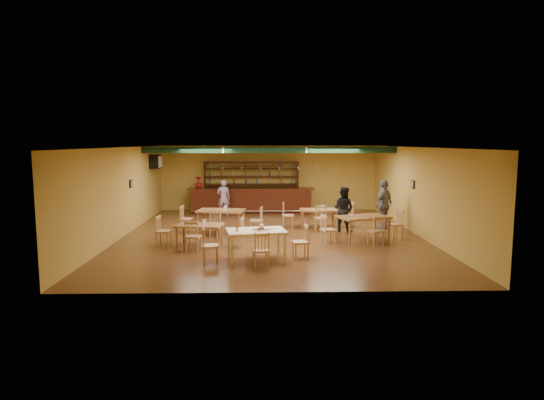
{
  "coord_description": "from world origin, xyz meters",
  "views": [
    {
      "loc": [
        -0.35,
        -15.53,
        3.18
      ],
      "look_at": [
        0.03,
        0.6,
        1.15
      ],
      "focal_mm": 30.6,
      "sensor_mm": 36.0,
      "label": 1
    }
  ],
  "objects_px": {
    "patron_bar": "(224,198)",
    "dining_table_b": "(318,218)",
    "dining_table_a": "(221,221)",
    "patron_right_a": "(343,209)",
    "dining_table_c": "(200,236)",
    "near_table": "(256,245)",
    "dining_table_d": "(363,228)",
    "bar_counter": "(251,200)"
  },
  "relations": [
    {
      "from": "dining_table_a",
      "to": "patron_bar",
      "type": "bearing_deg",
      "value": 101.41
    },
    {
      "from": "dining_table_b",
      "to": "patron_bar",
      "type": "relative_size",
      "value": 0.87
    },
    {
      "from": "patron_bar",
      "to": "dining_table_b",
      "type": "bearing_deg",
      "value": 138.74
    },
    {
      "from": "bar_counter",
      "to": "dining_table_b",
      "type": "distance_m",
      "value": 4.46
    },
    {
      "from": "patron_bar",
      "to": "near_table",
      "type": "bearing_deg",
      "value": 96.59
    },
    {
      "from": "bar_counter",
      "to": "dining_table_a",
      "type": "relative_size",
      "value": 3.47
    },
    {
      "from": "near_table",
      "to": "dining_table_c",
      "type": "bearing_deg",
      "value": 126.53
    },
    {
      "from": "dining_table_d",
      "to": "patron_right_a",
      "type": "xyz_separation_m",
      "value": [
        -0.35,
        1.61,
        0.4
      ]
    },
    {
      "from": "dining_table_b",
      "to": "near_table",
      "type": "xyz_separation_m",
      "value": [
        -2.27,
        -4.83,
        0.08
      ]
    },
    {
      "from": "dining_table_a",
      "to": "near_table",
      "type": "relative_size",
      "value": 1.04
    },
    {
      "from": "patron_bar",
      "to": "dining_table_d",
      "type": "bearing_deg",
      "value": 128.77
    },
    {
      "from": "dining_table_d",
      "to": "patron_bar",
      "type": "xyz_separation_m",
      "value": [
        -4.9,
        5.23,
        0.38
      ]
    },
    {
      "from": "patron_bar",
      "to": "patron_right_a",
      "type": "xyz_separation_m",
      "value": [
        4.55,
        -3.61,
        0.02
      ]
    },
    {
      "from": "dining_table_a",
      "to": "dining_table_c",
      "type": "relative_size",
      "value": 1.17
    },
    {
      "from": "bar_counter",
      "to": "dining_table_d",
      "type": "distance_m",
      "value": 7.11
    },
    {
      "from": "dining_table_a",
      "to": "dining_table_c",
      "type": "bearing_deg",
      "value": -93.68
    },
    {
      "from": "patron_bar",
      "to": "dining_table_c",
      "type": "bearing_deg",
      "value": 83.18
    },
    {
      "from": "bar_counter",
      "to": "near_table",
      "type": "xyz_separation_m",
      "value": [
        0.31,
        -8.46,
        -0.15
      ]
    },
    {
      "from": "dining_table_a",
      "to": "dining_table_b",
      "type": "distance_m",
      "value": 3.66
    },
    {
      "from": "dining_table_a",
      "to": "near_table",
      "type": "xyz_separation_m",
      "value": [
        1.27,
        -3.89,
        0.01
      ]
    },
    {
      "from": "dining_table_a",
      "to": "patron_right_a",
      "type": "distance_m",
      "value": 4.36
    },
    {
      "from": "dining_table_b",
      "to": "dining_table_c",
      "type": "xyz_separation_m",
      "value": [
        -4.0,
        -3.15,
        0.01
      ]
    },
    {
      "from": "near_table",
      "to": "dining_table_a",
      "type": "bearing_deg",
      "value": 98.63
    },
    {
      "from": "near_table",
      "to": "bar_counter",
      "type": "bearing_deg",
      "value": 82.61
    },
    {
      "from": "dining_table_c",
      "to": "patron_right_a",
      "type": "relative_size",
      "value": 0.86
    },
    {
      "from": "dining_table_d",
      "to": "patron_right_a",
      "type": "bearing_deg",
      "value": 82.5
    },
    {
      "from": "dining_table_d",
      "to": "patron_right_a",
      "type": "height_order",
      "value": "patron_right_a"
    },
    {
      "from": "dining_table_a",
      "to": "dining_table_c",
      "type": "distance_m",
      "value": 2.26
    },
    {
      "from": "dining_table_a",
      "to": "bar_counter",
      "type": "bearing_deg",
      "value": 86.24
    },
    {
      "from": "patron_right_a",
      "to": "near_table",
      "type": "bearing_deg",
      "value": 89.24
    },
    {
      "from": "dining_table_c",
      "to": "patron_bar",
      "type": "relative_size",
      "value": 0.89
    },
    {
      "from": "dining_table_d",
      "to": "near_table",
      "type": "xyz_separation_m",
      "value": [
        -3.42,
        -2.41,
        0.01
      ]
    },
    {
      "from": "dining_table_d",
      "to": "near_table",
      "type": "distance_m",
      "value": 4.19
    },
    {
      "from": "dining_table_b",
      "to": "dining_table_d",
      "type": "distance_m",
      "value": 2.68
    },
    {
      "from": "dining_table_d",
      "to": "patron_bar",
      "type": "distance_m",
      "value": 7.18
    },
    {
      "from": "dining_table_b",
      "to": "near_table",
      "type": "height_order",
      "value": "near_table"
    },
    {
      "from": "near_table",
      "to": "patron_right_a",
      "type": "height_order",
      "value": "patron_right_a"
    },
    {
      "from": "dining_table_a",
      "to": "patron_bar",
      "type": "xyz_separation_m",
      "value": [
        -0.21,
        3.75,
        0.38
      ]
    },
    {
      "from": "dining_table_c",
      "to": "patron_bar",
      "type": "bearing_deg",
      "value": 96.26
    },
    {
      "from": "dining_table_c",
      "to": "patron_right_a",
      "type": "height_order",
      "value": "patron_right_a"
    },
    {
      "from": "patron_bar",
      "to": "patron_right_a",
      "type": "relative_size",
      "value": 0.97
    },
    {
      "from": "patron_right_a",
      "to": "dining_table_d",
      "type": "bearing_deg",
      "value": 138.84
    }
  ]
}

